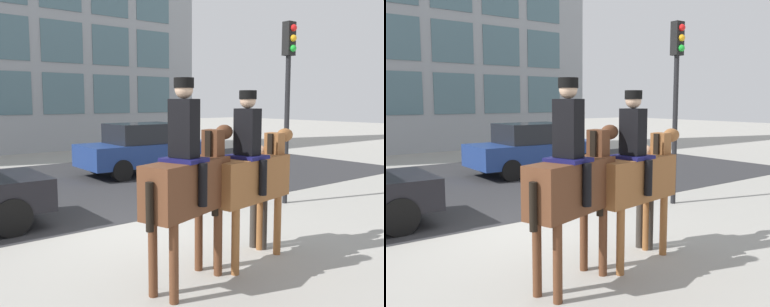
{
  "view_description": "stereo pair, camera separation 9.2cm",
  "coord_description": "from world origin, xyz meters",
  "views": [
    {
      "loc": [
        -3.69,
        -6.51,
        2.29
      ],
      "look_at": [
        0.21,
        -1.4,
        1.51
      ],
      "focal_mm": 40.0,
      "sensor_mm": 36.0,
      "label": 1
    },
    {
      "loc": [
        -3.61,
        -6.56,
        2.29
      ],
      "look_at": [
        0.21,
        -1.4,
        1.51
      ],
      "focal_mm": 40.0,
      "sensor_mm": 36.0,
      "label": 2
    }
  ],
  "objects": [
    {
      "name": "ground_plane",
      "position": [
        0.0,
        0.0,
        0.0
      ],
      "size": [
        80.0,
        80.0,
        0.0
      ],
      "primitive_type": "plane",
      "color": "#9E9B93"
    },
    {
      "name": "traffic_light",
      "position": [
        3.76,
        -0.23,
        2.69
      ],
      "size": [
        0.24,
        0.29,
        4.01
      ],
      "color": "black",
      "rests_on": "ground_plane"
    },
    {
      "name": "pedestrian_bystander",
      "position": [
        1.08,
        -1.97,
        0.96
      ],
      "size": [
        0.81,
        0.59,
        1.63
      ],
      "rotation": [
        0.0,
        0.0,
        -2.9
      ],
      "color": "#332D28",
      "rests_on": "ground_plane"
    },
    {
      "name": "mounted_horse_lead",
      "position": [
        -0.58,
        -2.38,
        1.34
      ],
      "size": [
        1.75,
        0.84,
        2.57
      ],
      "rotation": [
        0.0,
        0.0,
        0.32
      ],
      "color": "#59331E",
      "rests_on": "ground_plane"
    },
    {
      "name": "mounted_horse_companion",
      "position": [
        0.61,
        -2.26,
        1.28
      ],
      "size": [
        1.91,
        0.68,
        2.45
      ],
      "rotation": [
        0.0,
        0.0,
        0.17
      ],
      "color": "brown",
      "rests_on": "ground_plane"
    },
    {
      "name": "street_car_far_lane",
      "position": [
        3.35,
        5.21,
        0.82
      ],
      "size": [
        4.2,
        1.86,
        1.61
      ],
      "color": "navy",
      "rests_on": "ground_plane"
    },
    {
      "name": "road_surface",
      "position": [
        0.0,
        4.75,
        0.0
      ],
      "size": [
        22.14,
        8.5,
        0.01
      ],
      "color": "#2D2D30",
      "rests_on": "ground_plane"
    }
  ]
}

